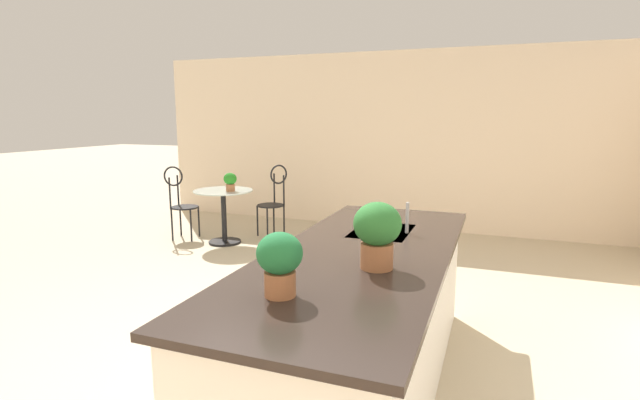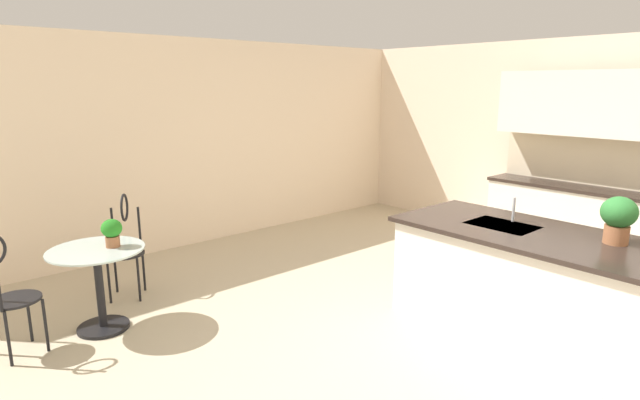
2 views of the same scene
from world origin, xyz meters
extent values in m
plane|color=beige|center=(0.00, 0.00, 0.00)|extent=(40.00, 40.00, 0.00)
cube|color=beige|center=(-4.26, 0.00, 1.35)|extent=(0.12, 7.80, 2.70)
cube|color=white|center=(0.30, 0.85, 0.44)|extent=(2.70, 0.96, 0.88)
cube|color=#2D231E|center=(0.30, 0.85, 0.90)|extent=(2.80, 1.06, 0.04)
cube|color=#B2B5BA|center=(-0.25, 0.85, 0.91)|extent=(0.56, 0.40, 0.03)
cube|color=white|center=(-0.40, 3.20, 0.44)|extent=(2.40, 0.60, 0.88)
cube|color=#2D231E|center=(-0.40, 3.20, 0.90)|extent=(2.44, 0.64, 0.04)
cube|color=beige|center=(-0.40, 3.36, 1.22)|extent=(2.40, 0.04, 0.60)
cube|color=white|center=(-0.40, 3.18, 1.90)|extent=(2.40, 0.36, 0.76)
cylinder|color=black|center=(-2.46, -1.87, 0.01)|extent=(0.44, 0.44, 0.03)
cylinder|color=black|center=(-2.46, -1.87, 0.38)|extent=(0.07, 0.07, 0.69)
cylinder|color=#B2C6C1|center=(-2.46, -1.87, 0.73)|extent=(0.80, 0.80, 0.01)
cylinder|color=black|center=(-2.83, -1.39, 0.23)|extent=(0.03, 0.03, 0.45)
cylinder|color=black|center=(-2.98, -1.63, 0.23)|extent=(0.03, 0.03, 0.45)
cylinder|color=black|center=(-3.06, -1.25, 0.23)|extent=(0.03, 0.03, 0.45)
cylinder|color=black|center=(-3.21, -1.48, 0.23)|extent=(0.03, 0.03, 0.45)
cylinder|color=black|center=(-3.02, -1.44, 0.46)|extent=(0.52, 0.52, 0.02)
cylinder|color=black|center=(-3.08, -1.25, 0.68)|extent=(0.03, 0.03, 0.45)
cylinder|color=black|center=(-3.22, -1.47, 0.68)|extent=(0.03, 0.03, 0.45)
torus|color=black|center=(-3.15, -1.36, 0.90)|extent=(0.25, 0.17, 0.28)
cylinder|color=black|center=(-2.63, -2.41, 0.23)|extent=(0.03, 0.03, 0.45)
cylinder|color=black|center=(-2.36, -2.35, 0.23)|extent=(0.03, 0.03, 0.45)
cylinder|color=black|center=(-2.30, -2.62, 0.23)|extent=(0.03, 0.03, 0.45)
cylinder|color=black|center=(-2.47, -2.51, 0.46)|extent=(0.45, 0.45, 0.02)
cylinder|color=#B2B5BA|center=(-0.25, 1.03, 1.03)|extent=(0.02, 0.02, 0.22)
cylinder|color=#9E603D|center=(-2.43, -1.74, 0.79)|extent=(0.12, 0.12, 0.10)
ellipsoid|color=#237E1F|center=(-2.43, -1.74, 0.91)|extent=(0.17, 0.17, 0.16)
cylinder|color=#9E603D|center=(0.60, 1.02, 0.99)|extent=(0.18, 0.18, 0.14)
ellipsoid|color=#2C7231|center=(0.60, 1.02, 1.17)|extent=(0.26, 0.26, 0.24)
camera|label=1|loc=(3.04, 1.61, 1.75)|focal=26.65mm
camera|label=2|loc=(1.93, -3.16, 2.12)|focal=28.64mm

